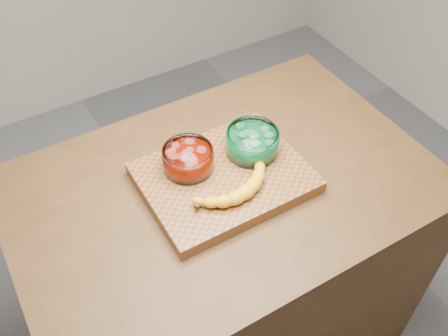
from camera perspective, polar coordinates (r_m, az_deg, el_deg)
ground at (r=2.17m, az=-0.00°, el=-17.78°), size 3.50×3.50×0.00m
counter at (r=1.78m, az=-0.00°, el=-11.43°), size 1.20×0.80×0.90m
cutting_board at (r=1.40m, az=-0.00°, el=-1.13°), size 0.45×0.35×0.04m
bowl_red at (r=1.38m, az=-4.12°, el=1.03°), size 0.14×0.14×0.07m
bowl_green at (r=1.43m, az=3.25°, el=2.95°), size 0.15×0.15×0.07m
banana at (r=1.34m, az=1.08°, el=-1.84°), size 0.28×0.15×0.04m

